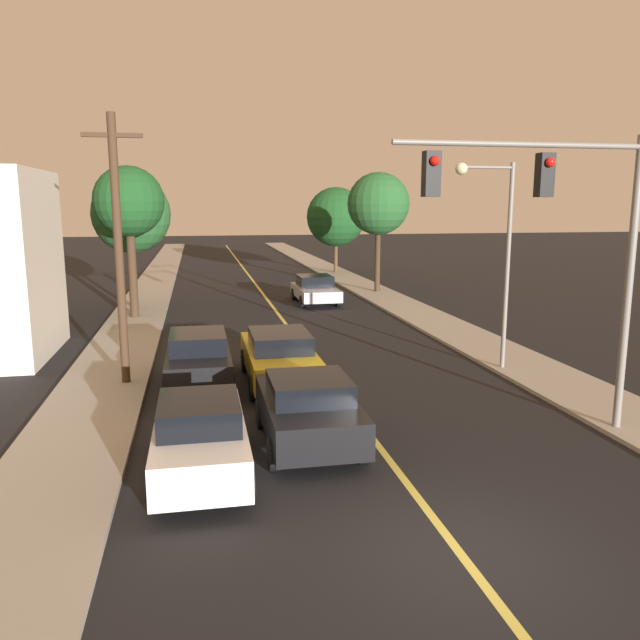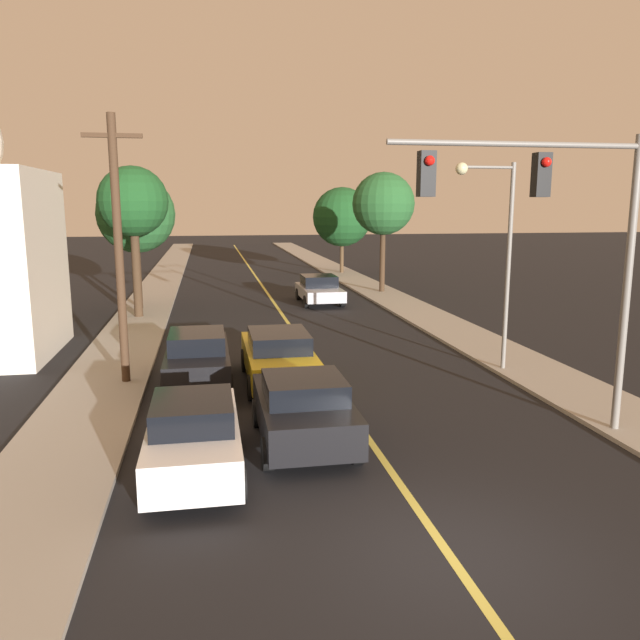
% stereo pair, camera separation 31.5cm
% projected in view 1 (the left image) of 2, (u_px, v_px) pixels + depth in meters
% --- Properties ---
extents(ground_plane, '(200.00, 200.00, 0.00)m').
position_uv_depth(ground_plane, '(459.00, 553.00, 9.39)').
color(ground_plane, black).
extents(road_surface, '(10.53, 80.00, 0.01)m').
position_uv_depth(road_surface, '(251.00, 279.00, 44.12)').
color(road_surface, black).
rests_on(road_surface, ground).
extents(sidewalk_left, '(2.50, 80.00, 0.12)m').
position_uv_depth(sidewalk_left, '(157.00, 280.00, 42.87)').
color(sidewalk_left, '#9E998E').
rests_on(sidewalk_left, ground).
extents(sidewalk_right, '(2.50, 80.00, 0.12)m').
position_uv_depth(sidewalk_right, '(341.00, 276.00, 45.34)').
color(sidewalk_right, '#9E998E').
rests_on(sidewalk_right, ground).
extents(car_near_lane_front, '(2.02, 3.98, 1.56)m').
position_uv_depth(car_near_lane_front, '(308.00, 409.00, 13.51)').
color(car_near_lane_front, black).
rests_on(car_near_lane_front, ground).
extents(car_near_lane_second, '(2.00, 4.89, 1.58)m').
position_uv_depth(car_near_lane_second, '(279.00, 356.00, 18.14)').
color(car_near_lane_second, gold).
rests_on(car_near_lane_second, ground).
extents(car_outer_lane_front, '(1.84, 4.18, 1.56)m').
position_uv_depth(car_outer_lane_front, '(200.00, 436.00, 11.97)').
color(car_outer_lane_front, white).
rests_on(car_outer_lane_front, ground).
extents(car_outer_lane_second, '(1.87, 4.44, 1.65)m').
position_uv_depth(car_outer_lane_second, '(198.00, 359.00, 17.71)').
color(car_outer_lane_second, black).
rests_on(car_outer_lane_second, ground).
extents(car_far_oncoming, '(2.10, 4.50, 1.48)m').
position_uv_depth(car_far_oncoming, '(315.00, 289.00, 33.06)').
color(car_far_oncoming, '#A5A8B2').
rests_on(car_far_oncoming, ground).
extents(traffic_signal_mast, '(5.63, 0.42, 6.51)m').
position_uv_depth(traffic_signal_mast, '(560.00, 222.00, 13.22)').
color(traffic_signal_mast, slate).
rests_on(traffic_signal_mast, ground).
extents(streetlamp_right, '(1.88, 0.36, 6.28)m').
position_uv_depth(streetlamp_right, '(495.00, 236.00, 18.84)').
color(streetlamp_right, slate).
rests_on(streetlamp_right, ground).
extents(utility_pole_left, '(1.60, 0.24, 7.50)m').
position_uv_depth(utility_pole_left, '(118.00, 246.00, 17.33)').
color(utility_pole_left, '#422D1E').
rests_on(utility_pole_left, ground).
extents(tree_left_near, '(3.12, 3.12, 6.76)m').
position_uv_depth(tree_left_near, '(129.00, 203.00, 27.57)').
color(tree_left_near, '#3D2B1C').
rests_on(tree_left_near, ground).
extents(tree_left_far, '(3.74, 3.74, 6.48)m').
position_uv_depth(tree_left_far, '(131.00, 214.00, 29.96)').
color(tree_left_far, '#3D2B1C').
rests_on(tree_left_far, ground).
extents(tree_right_near, '(3.60, 3.60, 6.91)m').
position_uv_depth(tree_right_near, '(378.00, 204.00, 36.02)').
color(tree_right_near, '#3D2B1C').
rests_on(tree_right_near, ground).
extents(tree_right_far, '(4.39, 4.39, 6.34)m').
position_uv_depth(tree_right_far, '(336.00, 217.00, 46.48)').
color(tree_right_far, '#4C3823').
rests_on(tree_right_far, ground).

